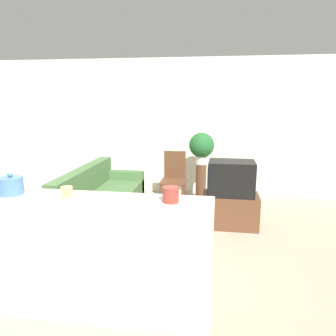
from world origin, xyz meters
name	(u,v)px	position (x,y,z in m)	size (l,w,h in m)	color
ground_plane	(94,275)	(0.00, 0.00, 0.00)	(14.00, 14.00, 0.00)	tan
wall_back	(154,127)	(0.00, 3.43, 1.35)	(9.00, 0.06, 2.70)	silver
couch	(101,203)	(-0.49, 1.57, 0.31)	(0.83, 2.08, 0.86)	#476B3D
tv_stand	(230,210)	(1.52, 1.71, 0.25)	(0.84, 0.51, 0.50)	brown
television	(231,178)	(1.52, 1.71, 0.76)	(0.69, 0.48, 0.51)	black
wooden_chair	(174,176)	(0.53, 2.63, 0.53)	(0.44, 0.44, 0.98)	brown
plant_stand	(201,183)	(1.01, 2.86, 0.36)	(0.19, 0.19, 0.73)	brown
potted_plant	(202,146)	(1.01, 2.86, 1.06)	(0.46, 0.46, 0.59)	white
foreground_counter	(68,254)	(0.00, -0.57, 0.54)	(2.60, 0.44, 1.08)	beige
decorative_bowl	(11,186)	(-0.50, -0.57, 1.16)	(0.21, 0.21, 0.20)	#4C7AAD
candle_jar	(67,192)	(0.03, -0.57, 1.13)	(0.10, 0.10, 0.09)	tan
coffee_tin	(171,195)	(0.94, -0.57, 1.15)	(0.14, 0.14, 0.13)	#99382D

